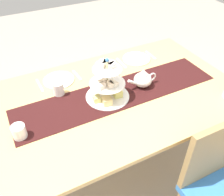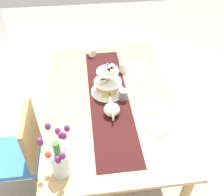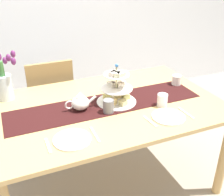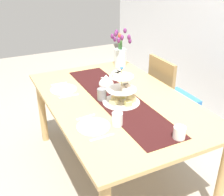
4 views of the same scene
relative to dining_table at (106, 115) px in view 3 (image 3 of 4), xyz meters
The scene contains 17 objects.
ground_plane 0.66m from the dining_table, ahead, with size 8.00×8.00×0.00m, color gray.
room_wall_rear 1.76m from the dining_table, 90.00° to the left, with size 6.00×0.08×2.60m, color silver.
dining_table is the anchor object (origin of this frame).
chair_left 0.84m from the dining_table, 110.23° to the left, with size 0.42×0.42×0.91m.
table_runner 0.09m from the dining_table, 90.00° to the left, with size 1.47×0.34×0.00m, color black.
tiered_cake_stand 0.21m from the dining_table, ahead, with size 0.30×0.30×0.30m.
teapot 0.25m from the dining_table, behind, with size 0.24×0.13×0.14m.
tulip_vase 0.82m from the dining_table, 150.19° to the left, with size 0.24×0.20×0.40m.
cream_jug 0.71m from the dining_table, ahead, with size 0.08×0.08×0.09m, color white.
dinner_plate_left 0.50m from the dining_table, 136.22° to the right, with size 0.23×0.23×0.01m, color white.
fork_left 0.62m from the dining_table, 145.71° to the right, with size 0.02×0.15×0.01m, color silver.
knife_left 0.41m from the dining_table, 121.83° to the right, with size 0.01×0.17×0.01m, color silver.
dinner_plate_right 0.48m from the dining_table, 46.65° to the right, with size 0.23×0.23×0.01m, color white.
fork_right 0.40m from the dining_table, 62.47° to the right, with size 0.02×0.15×0.01m, color silver.
knife_right 0.59m from the dining_table, 36.19° to the right, with size 0.01×0.17×0.01m, color silver.
mug_grey 0.19m from the dining_table, 104.06° to the right, with size 0.08×0.08×0.10m, color slate.
mug_white_text 0.44m from the dining_table, 26.18° to the right, with size 0.08×0.08×0.10m, color white.
Camera 3 is at (-0.67, -1.68, 1.73)m, focal length 43.94 mm.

